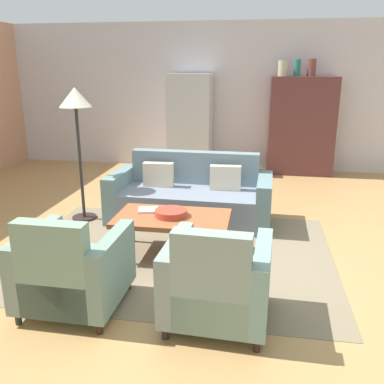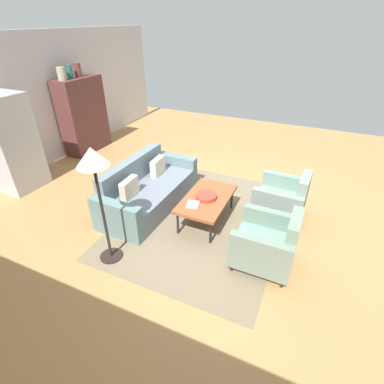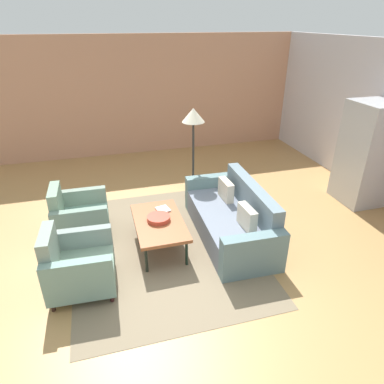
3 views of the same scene
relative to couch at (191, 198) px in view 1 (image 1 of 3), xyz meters
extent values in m
plane|color=#B0844D|center=(0.37, -1.18, -0.29)|extent=(11.08, 11.08, 0.00)
cube|color=silver|center=(0.37, 3.15, 1.11)|extent=(9.23, 0.12, 2.80)
cube|color=#7C6C54|center=(0.00, -1.14, -0.28)|extent=(3.40, 2.60, 0.01)
cube|color=slate|center=(0.00, -0.09, -0.08)|extent=(1.76, 0.94, 0.42)
cube|color=slate|center=(0.01, 0.27, 0.14)|extent=(1.74, 0.22, 0.86)
cube|color=slate|center=(0.96, -0.11, 0.02)|extent=(0.20, 0.90, 0.62)
cube|color=slate|center=(-0.96, -0.06, 0.02)|extent=(0.20, 0.90, 0.62)
cube|color=beige|center=(0.45, 0.00, 0.29)|extent=(0.41, 0.14, 0.32)
cube|color=beige|center=(-0.45, 0.02, 0.29)|extent=(0.40, 0.13, 0.32)
cylinder|color=black|center=(-0.53, -0.91, -0.09)|extent=(0.04, 0.04, 0.40)
cylinder|color=black|center=(0.53, -0.91, -0.09)|extent=(0.04, 0.04, 0.40)
cylinder|color=black|center=(-0.53, -1.47, -0.09)|extent=(0.04, 0.04, 0.40)
cylinder|color=black|center=(0.53, -1.47, -0.09)|extent=(0.04, 0.04, 0.40)
cube|color=brown|center=(0.00, -1.19, 0.14)|extent=(1.20, 0.70, 0.05)
cylinder|color=#311C21|center=(-0.94, -1.94, -0.24)|extent=(0.05, 0.05, 0.10)
cylinder|color=#3C1B14|center=(-0.26, -1.95, -0.24)|extent=(0.05, 0.05, 0.10)
cylinder|color=#292C21|center=(-0.95, -2.62, -0.24)|extent=(0.05, 0.05, 0.10)
cylinder|color=#371F17|center=(-0.27, -2.63, -0.24)|extent=(0.05, 0.05, 0.10)
cube|color=gray|center=(-0.60, -2.29, -0.04)|extent=(0.57, 0.81, 0.30)
cube|color=gray|center=(-0.61, -2.62, 0.20)|extent=(0.56, 0.15, 0.78)
cube|color=gray|center=(-0.94, -2.28, 0.09)|extent=(0.13, 0.80, 0.56)
cube|color=slate|center=(-0.26, -2.29, 0.09)|extent=(0.13, 0.80, 0.56)
cylinder|color=#32291A|center=(0.27, -1.93, -0.24)|extent=(0.05, 0.05, 0.10)
cylinder|color=#381A18|center=(0.95, -1.96, -0.24)|extent=(0.05, 0.05, 0.10)
cylinder|color=#292321|center=(0.24, -2.61, -0.24)|extent=(0.05, 0.05, 0.10)
cylinder|color=black|center=(0.92, -2.64, -0.24)|extent=(0.05, 0.05, 0.10)
cube|color=gray|center=(0.60, -2.29, -0.04)|extent=(0.60, 0.83, 0.30)
cube|color=gray|center=(0.58, -2.62, 0.20)|extent=(0.57, 0.17, 0.78)
cube|color=gray|center=(0.26, -2.27, 0.09)|extent=(0.16, 0.80, 0.56)
cube|color=gray|center=(0.94, -2.30, 0.09)|extent=(0.16, 0.80, 0.56)
cylinder|color=#AC3B2A|center=(-0.02, -1.19, 0.20)|extent=(0.34, 0.34, 0.07)
cube|color=beige|center=(-0.30, -1.06, 0.17)|extent=(0.25, 0.23, 0.02)
cube|color=brown|center=(1.62, 2.80, 0.61)|extent=(1.20, 0.50, 1.80)
cube|color=#4A3316|center=(1.32, 3.05, 0.61)|extent=(0.56, 0.01, 1.51)
cube|color=#472D14|center=(1.92, 3.05, 0.61)|extent=(0.56, 0.01, 1.51)
cylinder|color=#B3AD90|center=(1.22, 2.80, 1.65)|extent=(0.18, 0.18, 0.28)
cylinder|color=#21695E|center=(1.47, 2.80, 1.66)|extent=(0.11, 0.11, 0.30)
cylinder|color=brown|center=(1.72, 2.80, 1.66)|extent=(0.16, 0.16, 0.30)
cube|color=#B7BABF|center=(-0.47, 2.70, 0.64)|extent=(0.80, 0.70, 1.85)
cylinder|color=#99999E|center=(-0.42, 3.07, 0.73)|extent=(0.02, 0.02, 0.70)
cylinder|color=black|center=(-1.42, -0.26, -0.27)|extent=(0.32, 0.32, 0.03)
cylinder|color=#252524|center=(-1.42, -0.26, 0.47)|extent=(0.04, 0.04, 1.45)
cone|color=beige|center=(-1.42, -0.26, 1.31)|extent=(0.40, 0.40, 0.24)
camera|label=1|loc=(0.88, -5.21, 1.67)|focal=38.89mm
camera|label=2|loc=(-3.77, -2.62, 2.72)|focal=26.94mm
camera|label=3|loc=(4.21, -1.86, 2.80)|focal=31.83mm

